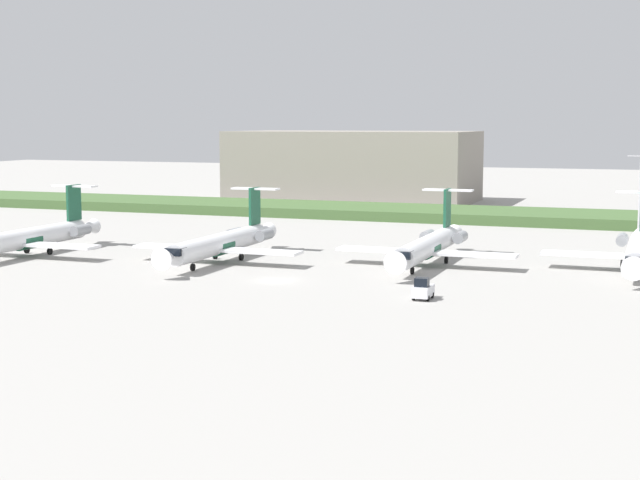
{
  "coord_description": "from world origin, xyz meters",
  "views": [
    {
      "loc": [
        41.37,
        -97.33,
        17.99
      ],
      "look_at": [
        0.0,
        14.28,
        3.0
      ],
      "focal_mm": 52.55,
      "sensor_mm": 36.0,
      "label": 1
    }
  ],
  "objects_px": {
    "regional_jet_second": "(222,242)",
    "regional_jet_fourth": "(638,249)",
    "regional_jet_nearest": "(29,237)",
    "baggage_tug": "(423,290)",
    "regional_jet_third": "(429,245)"
  },
  "relations": [
    {
      "from": "regional_jet_third",
      "to": "regional_jet_fourth",
      "type": "distance_m",
      "value": 25.54
    },
    {
      "from": "regional_jet_third",
      "to": "regional_jet_nearest",
      "type": "bearing_deg",
      "value": -168.45
    },
    {
      "from": "baggage_tug",
      "to": "regional_jet_second",
      "type": "bearing_deg",
      "value": 152.13
    },
    {
      "from": "regional_jet_second",
      "to": "regional_jet_fourth",
      "type": "height_order",
      "value": "same"
    },
    {
      "from": "regional_jet_second",
      "to": "regional_jet_third",
      "type": "height_order",
      "value": "same"
    },
    {
      "from": "regional_jet_fourth",
      "to": "baggage_tug",
      "type": "distance_m",
      "value": 34.38
    },
    {
      "from": "regional_jet_nearest",
      "to": "baggage_tug",
      "type": "bearing_deg",
      "value": -11.95
    },
    {
      "from": "regional_jet_third",
      "to": "baggage_tug",
      "type": "relative_size",
      "value": 9.69
    },
    {
      "from": "regional_jet_nearest",
      "to": "regional_jet_third",
      "type": "distance_m",
      "value": 53.86
    },
    {
      "from": "regional_jet_nearest",
      "to": "regional_jet_third",
      "type": "height_order",
      "value": "same"
    },
    {
      "from": "regional_jet_fourth",
      "to": "regional_jet_third",
      "type": "bearing_deg",
      "value": -168.97
    },
    {
      "from": "regional_jet_nearest",
      "to": "regional_jet_third",
      "type": "bearing_deg",
      "value": 11.55
    },
    {
      "from": "regional_jet_fourth",
      "to": "regional_jet_nearest",
      "type": "bearing_deg",
      "value": -168.62
    },
    {
      "from": "regional_jet_third",
      "to": "regional_jet_fourth",
      "type": "relative_size",
      "value": 1.0
    },
    {
      "from": "regional_jet_nearest",
      "to": "baggage_tug",
      "type": "height_order",
      "value": "regional_jet_nearest"
    }
  ]
}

